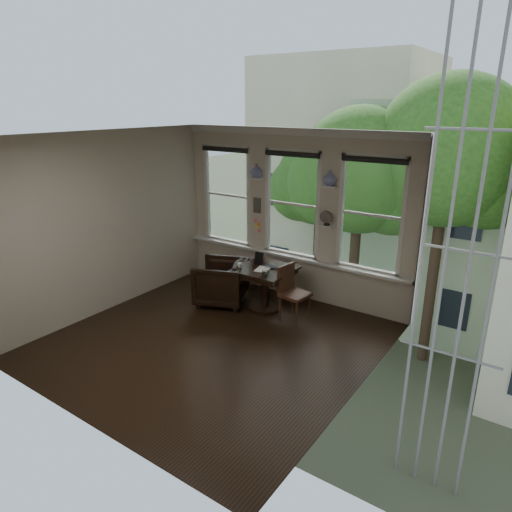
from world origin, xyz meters
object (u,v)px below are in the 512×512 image
Objects in this scene: mug at (240,265)px; armchair_left at (221,282)px; table at (265,289)px; side_chair_right at (295,294)px; laptop at (270,267)px.

armchair_left is at bearing -179.41° from mug.
mug is (-0.37, -0.22, 0.42)m from table.
armchair_left is (-0.78, -0.22, 0.02)m from table.
side_chair_right is at bearing 7.95° from mug.
side_chair_right is (1.42, 0.14, 0.07)m from armchair_left.
table is at bearing 30.71° from mug.
laptop is at bearing 33.55° from mug.
table is 0.64m from side_chair_right.
side_chair_right is at bearing 5.62° from laptop.
mug is (-0.43, -0.29, 0.03)m from laptop.
side_chair_right reaches higher than table.
laptop is at bearing 47.20° from table.
laptop is at bearing 86.46° from armchair_left.
laptop is (0.06, 0.07, 0.39)m from table.
laptop reaches higher than table.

